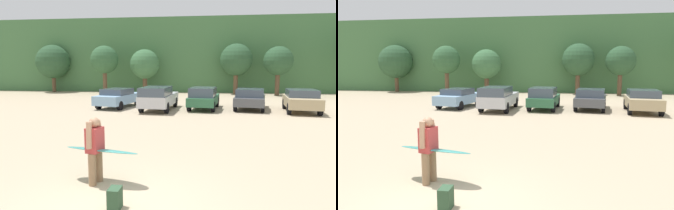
# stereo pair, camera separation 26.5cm
# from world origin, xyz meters

# --- Properties ---
(ground_plane) EXTENTS (120.00, 120.00, 0.00)m
(ground_plane) POSITION_xyz_m (0.00, 0.00, 0.00)
(ground_plane) COLOR tan
(hillside_ridge) EXTENTS (108.00, 12.00, 8.54)m
(hillside_ridge) POSITION_xyz_m (0.00, 34.24, 4.27)
(hillside_ridge) COLOR #427042
(hillside_ridge) RESTS_ON ground_plane
(tree_right) EXTENTS (3.86, 3.86, 5.46)m
(tree_right) POSITION_xyz_m (-15.68, 27.21, 3.51)
(tree_right) COLOR brown
(tree_right) RESTS_ON ground_plane
(tree_center_left) EXTENTS (2.99, 2.99, 5.19)m
(tree_center_left) POSITION_xyz_m (-8.84, 25.41, 3.65)
(tree_center_left) COLOR brown
(tree_center_left) RESTS_ON ground_plane
(tree_far_left) EXTENTS (3.20, 3.20, 4.82)m
(tree_far_left) POSITION_xyz_m (-4.60, 26.25, 3.18)
(tree_far_left) COLOR brown
(tree_far_left) RESTS_ON ground_plane
(tree_far_right) EXTENTS (3.38, 3.38, 5.37)m
(tree_far_right) POSITION_xyz_m (5.20, 26.67, 3.65)
(tree_far_right) COLOR brown
(tree_far_right) RESTS_ON ground_plane
(tree_center) EXTENTS (2.93, 2.93, 4.99)m
(tree_center) POSITION_xyz_m (9.28, 25.67, 3.49)
(tree_center) COLOR brown
(tree_center) RESTS_ON ground_plane
(parked_car_sky_blue) EXTENTS (2.65, 4.47, 1.36)m
(parked_car_sky_blue) POSITION_xyz_m (-4.27, 14.98, 0.73)
(parked_car_sky_blue) COLOR #84ADD1
(parked_car_sky_blue) RESTS_ON ground_plane
(parked_car_silver) EXTENTS (2.19, 4.80, 1.61)m
(parked_car_silver) POSITION_xyz_m (-1.17, 13.84, 0.87)
(parked_car_silver) COLOR silver
(parked_car_silver) RESTS_ON ground_plane
(parked_car_forest_green) EXTENTS (2.29, 4.37, 1.53)m
(parked_car_forest_green) POSITION_xyz_m (1.84, 14.68, 0.81)
(parked_car_forest_green) COLOR #2D6642
(parked_car_forest_green) RESTS_ON ground_plane
(parked_car_dark_gray) EXTENTS (2.68, 4.45, 1.42)m
(parked_car_dark_gray) POSITION_xyz_m (5.01, 15.09, 0.77)
(parked_car_dark_gray) COLOR #4C4F54
(parked_car_dark_gray) RESTS_ON ground_plane
(parked_car_tan) EXTENTS (2.49, 4.21, 1.46)m
(parked_car_tan) POSITION_xyz_m (8.08, 14.18, 0.79)
(parked_car_tan) COLOR tan
(parked_car_tan) RESTS_ON ground_plane
(person_adult) EXTENTS (0.39, 0.70, 1.67)m
(person_adult) POSITION_xyz_m (-0.78, 1.25, 0.94)
(person_adult) COLOR #8C6B4C
(person_adult) RESTS_ON ground_plane
(surfboard_teal) EXTENTS (2.08, 0.97, 0.20)m
(surfboard_teal) POSITION_xyz_m (-0.67, 1.37, 0.81)
(surfboard_teal) COLOR teal
(backpack_dropped) EXTENTS (0.24, 0.34, 0.45)m
(backpack_dropped) POSITION_xyz_m (0.10, -0.01, 0.22)
(backpack_dropped) COLOR #2D4C33
(backpack_dropped) RESTS_ON ground_plane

